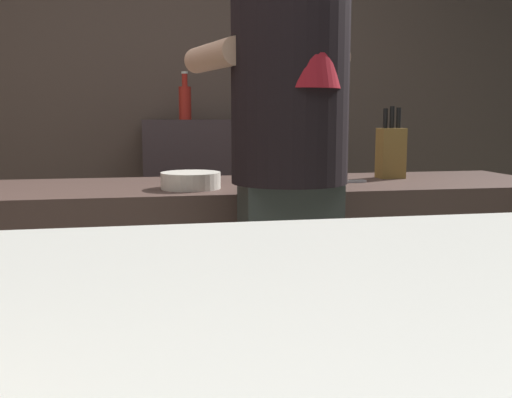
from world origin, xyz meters
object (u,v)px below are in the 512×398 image
object	(u,v)px
mixing_bowl	(191,180)
chefs_knife	(335,182)
bottle_vinegar	(185,101)
bottle_olive_oil	(272,105)
bartender	(290,161)
knife_block	(391,152)

from	to	relation	value
mixing_bowl	chefs_knife	xyz separation A→B (m)	(0.54, 0.07, -0.02)
bottle_vinegar	bottle_olive_oil	bearing A→B (deg)	0.39
bartender	knife_block	size ratio (longest dim) A/B	6.09
mixing_bowl	bottle_vinegar	xyz separation A→B (m)	(0.07, 1.28, 0.30)
bottle_olive_oil	bottle_vinegar	distance (m)	0.49
knife_block	mixing_bowl	bearing A→B (deg)	-166.91
knife_block	bottle_vinegar	bearing A→B (deg)	124.22
bottle_olive_oil	bottle_vinegar	xyz separation A→B (m)	(-0.49, -0.00, 0.02)
bartender	chefs_knife	distance (m)	0.50
bartender	bottle_vinegar	xyz separation A→B (m)	(-0.19, 1.62, 0.21)
mixing_bowl	chefs_knife	world-z (taller)	mixing_bowl
chefs_knife	bottle_vinegar	size ratio (longest dim) A/B	0.91
mixing_bowl	chefs_knife	bearing A→B (deg)	6.96
mixing_bowl	bottle_vinegar	distance (m)	1.32
chefs_knife	mixing_bowl	bearing A→B (deg)	-177.15
bartender	mixing_bowl	world-z (taller)	bartender
bottle_olive_oil	bottle_vinegar	world-z (taller)	bottle_vinegar
mixing_bowl	bottle_vinegar	bearing A→B (deg)	86.72
knife_block	bottle_vinegar	xyz separation A→B (m)	(-0.74, 1.09, 0.22)
knife_block	mixing_bowl	size ratio (longest dim) A/B	1.40
bartender	bottle_olive_oil	xyz separation A→B (m)	(0.30, 1.62, 0.20)
bottle_olive_oil	knife_block	bearing A→B (deg)	-77.23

